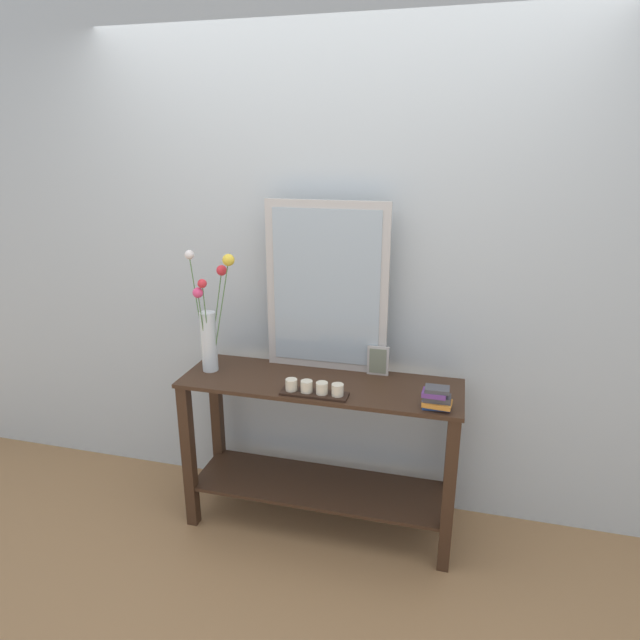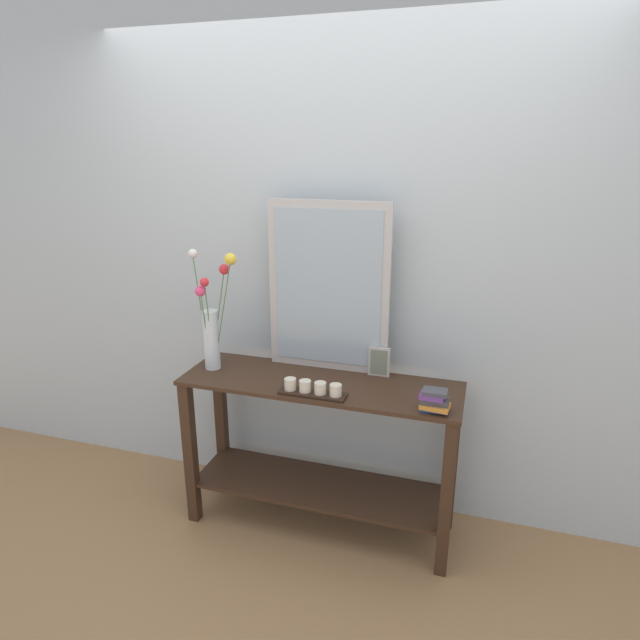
% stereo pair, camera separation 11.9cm
% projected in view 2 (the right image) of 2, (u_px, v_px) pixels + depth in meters
% --- Properties ---
extents(ground_plane, '(7.00, 6.00, 0.02)m').
position_uv_depth(ground_plane, '(320.00, 523.00, 2.91)').
color(ground_plane, '#997047').
extents(wall_back, '(6.40, 0.08, 2.70)m').
position_uv_depth(wall_back, '(339.00, 263.00, 2.79)').
color(wall_back, '#B2BCC1').
rests_on(wall_back, ground).
extents(console_table, '(1.38, 0.43, 0.82)m').
position_uv_depth(console_table, '(320.00, 439.00, 2.75)').
color(console_table, '#382316').
rests_on(console_table, ground).
extents(mirror_leaning, '(0.62, 0.03, 0.86)m').
position_uv_depth(mirror_leaning, '(328.00, 288.00, 2.69)').
color(mirror_leaning, '#B7B2AD').
rests_on(mirror_leaning, console_table).
extents(tall_vase_left, '(0.27, 0.15, 0.62)m').
position_uv_depth(tall_vase_left, '(212.00, 323.00, 2.74)').
color(tall_vase_left, silver).
rests_on(tall_vase_left, console_table).
extents(candle_tray, '(0.32, 0.09, 0.07)m').
position_uv_depth(candle_tray, '(313.00, 389.00, 2.51)').
color(candle_tray, black).
rests_on(candle_tray, console_table).
extents(picture_frame_small, '(0.11, 0.01, 0.15)m').
position_uv_depth(picture_frame_small, '(379.00, 362.00, 2.70)').
color(picture_frame_small, '#B7B2AD').
rests_on(picture_frame_small, console_table).
extents(book_stack, '(0.14, 0.10, 0.10)m').
position_uv_depth(book_stack, '(434.00, 401.00, 2.34)').
color(book_stack, '#2D519E').
rests_on(book_stack, console_table).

